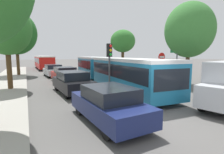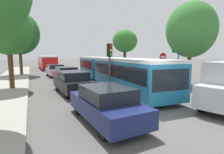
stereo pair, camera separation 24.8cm
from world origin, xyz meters
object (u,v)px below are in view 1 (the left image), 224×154
(queued_car_black, at_px, (72,82))
(tree_right_mid, at_px, (123,42))
(no_entry_sign, at_px, (161,64))
(tree_left_mid, at_px, (6,28))
(city_bus_rear, at_px, (44,61))
(articulated_bus, at_px, (110,69))
(queued_car_navy, at_px, (109,104))
(queued_car_silver, at_px, (53,70))
(tree_left_far, at_px, (16,33))
(direction_sign_post, at_px, (177,56))
(queued_car_red, at_px, (65,75))
(traffic_light, at_px, (109,57))
(tree_right_near, at_px, (190,32))

(queued_car_black, distance_m, tree_right_mid, 13.24)
(no_entry_sign, xyz_separation_m, tree_right_mid, (1.68, 9.40, 2.50))
(no_entry_sign, relative_size, tree_left_mid, 0.43)
(city_bus_rear, relative_size, queued_car_black, 2.53)
(articulated_bus, bearing_deg, queued_car_black, -57.99)
(queued_car_navy, bearing_deg, tree_left_mid, 20.94)
(queued_car_silver, bearing_deg, no_entry_sign, -149.14)
(queued_car_navy, xyz_separation_m, tree_left_far, (-3.71, 18.68, 4.55))
(queued_car_navy, distance_m, tree_right_mid, 17.74)
(city_bus_rear, bearing_deg, direction_sign_post, -161.70)
(city_bus_rear, bearing_deg, queued_car_red, 179.76)
(city_bus_rear, bearing_deg, tree_left_far, 159.13)
(articulated_bus, distance_m, direction_sign_post, 5.90)
(articulated_bus, bearing_deg, traffic_light, -22.18)
(queued_car_red, bearing_deg, traffic_light, -166.37)
(tree_right_near, bearing_deg, traffic_light, 179.16)
(queued_car_navy, bearing_deg, tree_left_far, 8.09)
(tree_left_far, bearing_deg, traffic_light, -66.43)
(queued_car_silver, height_order, traffic_light, traffic_light)
(queued_car_black, xyz_separation_m, traffic_light, (2.35, -1.08, 1.73))
(queued_car_navy, bearing_deg, queued_car_black, -3.02)
(queued_car_black, height_order, tree_left_mid, tree_left_mid)
(tree_left_far, distance_m, tree_right_mid, 13.47)
(city_bus_rear, height_order, queued_car_red, city_bus_rear)
(articulated_bus, distance_m, queued_car_black, 4.46)
(queued_car_red, relative_size, queued_car_silver, 1.01)
(tree_right_mid, bearing_deg, tree_right_near, -85.36)
(tree_left_mid, distance_m, tree_right_near, 14.53)
(queued_car_black, height_order, tree_right_mid, tree_right_mid)
(city_bus_rear, height_order, traffic_light, traffic_light)
(tree_left_far, bearing_deg, queued_car_silver, -32.45)
(queued_car_red, xyz_separation_m, no_entry_sign, (6.99, -5.64, 1.13))
(no_entry_sign, distance_m, tree_right_near, 3.77)
(city_bus_rear, bearing_deg, no_entry_sign, -164.36)
(articulated_bus, relative_size, no_entry_sign, 5.76)
(articulated_bus, bearing_deg, queued_car_red, -127.65)
(articulated_bus, relative_size, tree_right_mid, 2.71)
(queued_car_navy, bearing_deg, tree_right_mid, -34.91)
(no_entry_sign, xyz_separation_m, tree_left_far, (-11.17, 13.32, 3.39))
(direction_sign_post, bearing_deg, tree_left_far, -53.57)
(articulated_bus, xyz_separation_m, traffic_light, (-1.54, -3.17, 1.12))
(queued_car_black, bearing_deg, tree_left_far, 13.00)
(city_bus_rear, height_order, queued_car_navy, city_bus_rear)
(articulated_bus, distance_m, tree_right_mid, 9.08)
(traffic_light, height_order, tree_left_far, tree_left_far)
(queued_car_navy, height_order, queued_car_red, queued_car_red)
(queued_car_silver, distance_m, traffic_light, 11.77)
(city_bus_rear, xyz_separation_m, tree_right_near, (9.73, -24.86, 3.23))
(tree_right_mid, bearing_deg, queued_car_red, -156.56)
(tree_right_near, bearing_deg, tree_left_far, 134.37)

